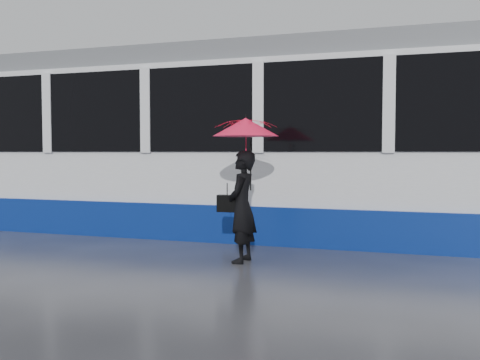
% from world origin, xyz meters
% --- Properties ---
extents(ground, '(90.00, 90.00, 0.00)m').
position_xyz_m(ground, '(0.00, 0.00, 0.00)').
color(ground, '#2A2B2F').
rests_on(ground, ground).
extents(rails, '(34.00, 1.51, 0.02)m').
position_xyz_m(rails, '(0.00, 2.50, 0.01)').
color(rails, '#3F3D38').
rests_on(rails, ground).
extents(tram, '(26.00, 2.56, 3.35)m').
position_xyz_m(tram, '(-0.14, 2.50, 1.64)').
color(tram, white).
rests_on(tram, ground).
extents(woman, '(0.36, 0.55, 1.51)m').
position_xyz_m(woman, '(-0.47, -0.08, 0.76)').
color(woman, black).
rests_on(woman, ground).
extents(umbrella, '(0.89, 0.89, 1.02)m').
position_xyz_m(umbrella, '(-0.42, -0.08, 1.65)').
color(umbrella, '#E41362').
rests_on(umbrella, ground).
extents(handbag, '(0.27, 0.12, 0.41)m').
position_xyz_m(handbag, '(-0.69, -0.06, 0.79)').
color(handbag, black).
rests_on(handbag, ground).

